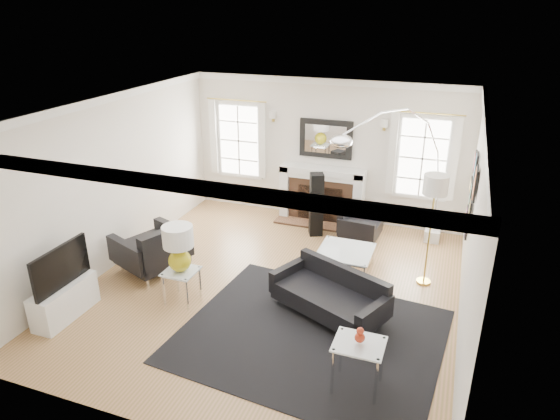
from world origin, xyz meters
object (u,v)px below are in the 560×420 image
at_px(armchair_left, 154,250).
at_px(gourd_lamp, 179,246).
at_px(fireplace, 322,195).
at_px(sofa, 331,295).
at_px(arc_floor_lamp, 392,173).
at_px(armchair_right, 358,225).
at_px(coffee_table, 346,252).

height_order(armchair_left, gourd_lamp, gourd_lamp).
height_order(fireplace, sofa, fireplace).
bearing_deg(fireplace, arc_floor_lamp, -28.85).
bearing_deg(armchair_right, armchair_left, -140.73).
bearing_deg(gourd_lamp, coffee_table, 39.57).
relative_size(coffee_table, arc_floor_lamp, 0.33).
relative_size(sofa, coffee_table, 2.09).
xyz_separation_m(armchair_right, arc_floor_lamp, (0.56, -0.17, 1.12)).
height_order(sofa, armchair_left, armchair_left).
bearing_deg(armchair_left, armchair_right, 39.27).
bearing_deg(armchair_left, sofa, -3.32).
xyz_separation_m(sofa, arc_floor_lamp, (0.41, 2.35, 1.12)).
relative_size(armchair_right, gourd_lamp, 1.17).
height_order(armchair_left, armchair_right, armchair_left).
bearing_deg(sofa, armchair_right, 93.34).
height_order(sofa, gourd_lamp, gourd_lamp).
xyz_separation_m(coffee_table, gourd_lamp, (-2.05, -1.69, 0.56)).
bearing_deg(sofa, gourd_lamp, -168.19).
relative_size(sofa, armchair_right, 2.18).
bearing_deg(fireplace, gourd_lamp, -107.18).
distance_m(fireplace, armchair_left, 3.57).
height_order(fireplace, armchair_right, fireplace).
bearing_deg(fireplace, armchair_left, -123.78).
bearing_deg(gourd_lamp, armchair_right, 56.11).
relative_size(coffee_table, gourd_lamp, 1.22).
height_order(fireplace, arc_floor_lamp, arc_floor_lamp).
bearing_deg(fireplace, armchair_right, -35.09).
height_order(sofa, coffee_table, sofa).
bearing_deg(arc_floor_lamp, coffee_table, -114.40).
distance_m(armchair_left, coffee_table, 3.11).
relative_size(armchair_left, coffee_table, 1.51).
relative_size(fireplace, armchair_left, 1.31).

